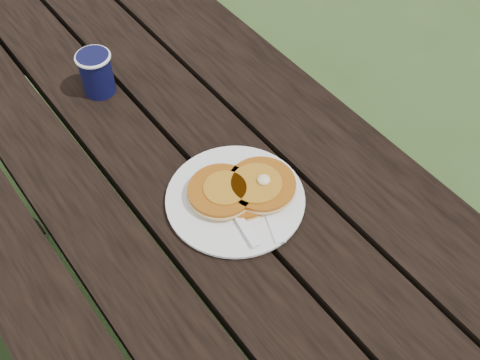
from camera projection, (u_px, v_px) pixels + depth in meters
ground at (191, 349)px, 1.73m from camera, size 60.00×60.00×0.00m
picnic_table at (182, 287)px, 1.44m from camera, size 1.36×1.80×0.75m
plate at (235, 199)px, 1.13m from camera, size 0.26×0.26×0.01m
pancake_stack at (243, 188)px, 1.12m from camera, size 0.20×0.16×0.04m
knife at (266, 203)px, 1.11m from camera, size 0.09×0.17×0.00m
fork at (242, 223)px, 1.08m from camera, size 0.06×0.16×0.01m
coffee_cup at (96, 71)px, 1.28m from camera, size 0.08×0.08×0.10m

